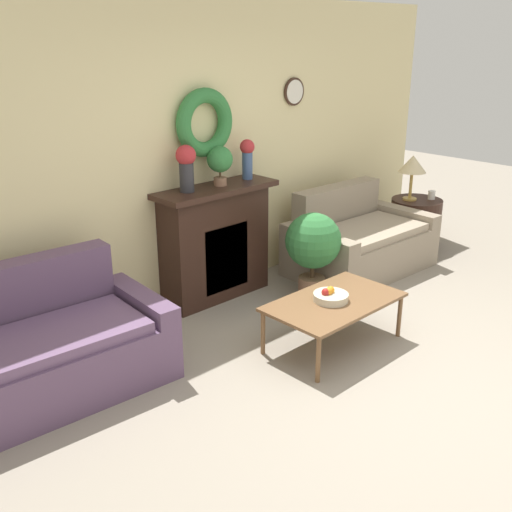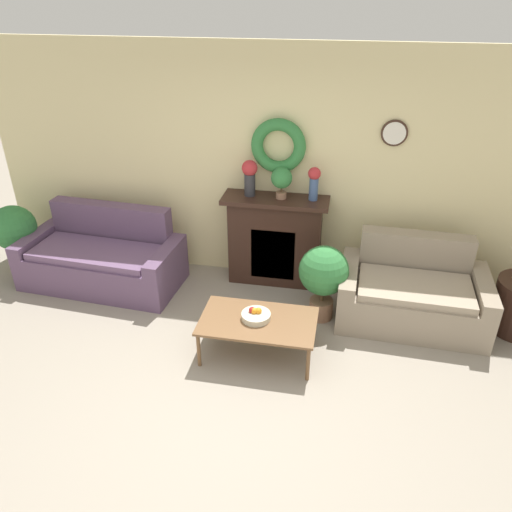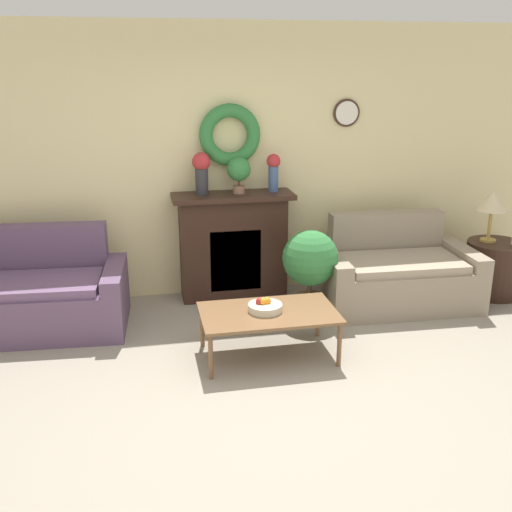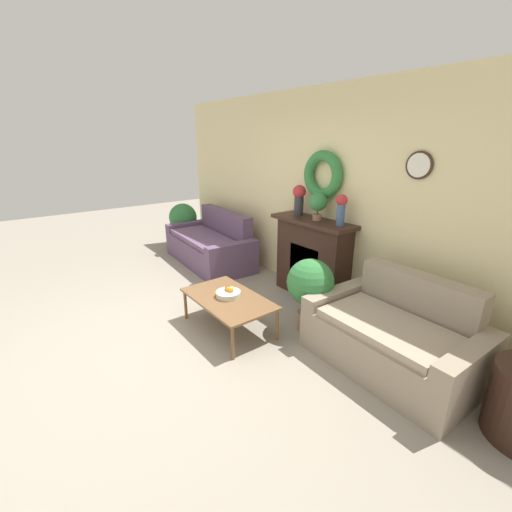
{
  "view_description": "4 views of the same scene",
  "coord_description": "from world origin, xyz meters",
  "px_view_note": "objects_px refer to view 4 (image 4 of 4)",
  "views": [
    {
      "loc": [
        -3.32,
        -1.86,
        2.38
      ],
      "look_at": [
        -0.1,
        1.52,
        0.64
      ],
      "focal_mm": 42.0,
      "sensor_mm": 36.0,
      "label": 1
    },
    {
      "loc": [
        0.81,
        -2.94,
        3.2
      ],
      "look_at": [
        -0.02,
        1.39,
        0.77
      ],
      "focal_mm": 35.0,
      "sensor_mm": 36.0,
      "label": 2
    },
    {
      "loc": [
        -0.88,
        -3.51,
        2.31
      ],
      "look_at": [
        0.06,
        1.14,
        0.77
      ],
      "focal_mm": 42.0,
      "sensor_mm": 36.0,
      "label": 3
    },
    {
      "loc": [
        3.04,
        -1.01,
        2.09
      ],
      "look_at": [
        -0.08,
        1.38,
        0.72
      ],
      "focal_mm": 24.0,
      "sensor_mm": 36.0,
      "label": 4
    }
  ],
  "objects_px": {
    "couch_left": "(211,245)",
    "vase_on_mantel_left": "(299,198)",
    "potted_plant_on_mantel": "(318,203)",
    "vase_on_mantel_right": "(341,207)",
    "coffee_table": "(228,300)",
    "potted_plant_floor_by_couch": "(183,219)",
    "loveseat_right": "(394,337)",
    "potted_plant_floor_by_loveseat": "(310,286)",
    "fireplace": "(312,258)",
    "fruit_bowl": "(228,293)"
  },
  "relations": [
    {
      "from": "coffee_table",
      "to": "vase_on_mantel_right",
      "type": "bearing_deg",
      "value": 75.68
    },
    {
      "from": "coffee_table",
      "to": "vase_on_mantel_right",
      "type": "height_order",
      "value": "vase_on_mantel_right"
    },
    {
      "from": "potted_plant_on_mantel",
      "to": "vase_on_mantel_left",
      "type": "bearing_deg",
      "value": 176.83
    },
    {
      "from": "fruit_bowl",
      "to": "loveseat_right",
      "type": "bearing_deg",
      "value": 29.94
    },
    {
      "from": "couch_left",
      "to": "fruit_bowl",
      "type": "relative_size",
      "value": 6.79
    },
    {
      "from": "fireplace",
      "to": "potted_plant_on_mantel",
      "type": "height_order",
      "value": "potted_plant_on_mantel"
    },
    {
      "from": "fireplace",
      "to": "potted_plant_on_mantel",
      "type": "bearing_deg",
      "value": -13.18
    },
    {
      "from": "fruit_bowl",
      "to": "potted_plant_floor_by_couch",
      "type": "height_order",
      "value": "potted_plant_floor_by_couch"
    },
    {
      "from": "fireplace",
      "to": "potted_plant_floor_by_couch",
      "type": "height_order",
      "value": "fireplace"
    },
    {
      "from": "couch_left",
      "to": "vase_on_mantel_left",
      "type": "relative_size",
      "value": 4.65
    },
    {
      "from": "vase_on_mantel_left",
      "to": "potted_plant_floor_by_loveseat",
      "type": "height_order",
      "value": "vase_on_mantel_left"
    },
    {
      "from": "loveseat_right",
      "to": "potted_plant_floor_by_loveseat",
      "type": "xyz_separation_m",
      "value": [
        -0.94,
        -0.18,
        0.24
      ]
    },
    {
      "from": "potted_plant_floor_by_loveseat",
      "to": "loveseat_right",
      "type": "bearing_deg",
      "value": 10.76
    },
    {
      "from": "fruit_bowl",
      "to": "vase_on_mantel_left",
      "type": "height_order",
      "value": "vase_on_mantel_left"
    },
    {
      "from": "vase_on_mantel_left",
      "to": "potted_plant_floor_by_couch",
      "type": "bearing_deg",
      "value": -172.51
    },
    {
      "from": "vase_on_mantel_left",
      "to": "potted_plant_floor_by_couch",
      "type": "relative_size",
      "value": 0.47
    },
    {
      "from": "coffee_table",
      "to": "potted_plant_on_mantel",
      "type": "relative_size",
      "value": 3.09
    },
    {
      "from": "vase_on_mantel_left",
      "to": "vase_on_mantel_right",
      "type": "distance_m",
      "value": 0.71
    },
    {
      "from": "coffee_table",
      "to": "loveseat_right",
      "type": "bearing_deg",
      "value": 30.96
    },
    {
      "from": "potted_plant_on_mantel",
      "to": "potted_plant_floor_by_couch",
      "type": "height_order",
      "value": "potted_plant_on_mantel"
    },
    {
      "from": "fireplace",
      "to": "vase_on_mantel_right",
      "type": "relative_size",
      "value": 3.21
    },
    {
      "from": "potted_plant_on_mantel",
      "to": "potted_plant_floor_by_couch",
      "type": "bearing_deg",
      "value": -173.7
    },
    {
      "from": "fireplace",
      "to": "potted_plant_floor_by_loveseat",
      "type": "bearing_deg",
      "value": -47.34
    },
    {
      "from": "couch_left",
      "to": "coffee_table",
      "type": "height_order",
      "value": "couch_left"
    },
    {
      "from": "fireplace",
      "to": "loveseat_right",
      "type": "distance_m",
      "value": 1.65
    },
    {
      "from": "couch_left",
      "to": "vase_on_mantel_left",
      "type": "xyz_separation_m",
      "value": [
        1.7,
        0.42,
        1.01
      ]
    },
    {
      "from": "vase_on_mantel_left",
      "to": "vase_on_mantel_right",
      "type": "bearing_deg",
      "value": 0.0
    },
    {
      "from": "vase_on_mantel_right",
      "to": "potted_plant_floor_by_loveseat",
      "type": "distance_m",
      "value": 1.04
    },
    {
      "from": "fruit_bowl",
      "to": "potted_plant_floor_by_couch",
      "type": "xyz_separation_m",
      "value": [
        -3.18,
        1.0,
        0.12
      ]
    },
    {
      "from": "couch_left",
      "to": "potted_plant_floor_by_loveseat",
      "type": "height_order",
      "value": "couch_left"
    },
    {
      "from": "couch_left",
      "to": "coffee_table",
      "type": "bearing_deg",
      "value": -21.42
    },
    {
      "from": "couch_left",
      "to": "vase_on_mantel_right",
      "type": "distance_m",
      "value": 2.65
    },
    {
      "from": "fireplace",
      "to": "coffee_table",
      "type": "xyz_separation_m",
      "value": [
        0.06,
        -1.39,
        -0.19
      ]
    },
    {
      "from": "fruit_bowl",
      "to": "vase_on_mantel_right",
      "type": "bearing_deg",
      "value": 74.47
    },
    {
      "from": "vase_on_mantel_right",
      "to": "potted_plant_floor_by_couch",
      "type": "height_order",
      "value": "vase_on_mantel_right"
    },
    {
      "from": "loveseat_right",
      "to": "couch_left",
      "type": "bearing_deg",
      "value": -179.04
    },
    {
      "from": "fruit_bowl",
      "to": "coffee_table",
      "type": "bearing_deg",
      "value": -39.06
    },
    {
      "from": "fireplace",
      "to": "fruit_bowl",
      "type": "distance_m",
      "value": 1.37
    },
    {
      "from": "coffee_table",
      "to": "vase_on_mantel_right",
      "type": "relative_size",
      "value": 2.95
    },
    {
      "from": "vase_on_mantel_right",
      "to": "potted_plant_on_mantel",
      "type": "relative_size",
      "value": 1.05
    },
    {
      "from": "loveseat_right",
      "to": "vase_on_mantel_left",
      "type": "bearing_deg",
      "value": 167.22
    },
    {
      "from": "couch_left",
      "to": "potted_plant_floor_by_couch",
      "type": "xyz_separation_m",
      "value": [
        -1.14,
        0.05,
        0.25
      ]
    },
    {
      "from": "couch_left",
      "to": "potted_plant_on_mantel",
      "type": "bearing_deg",
      "value": 14.81
    },
    {
      "from": "fruit_bowl",
      "to": "potted_plant_floor_by_loveseat",
      "type": "height_order",
      "value": "potted_plant_floor_by_loveseat"
    },
    {
      "from": "couch_left",
      "to": "coffee_table",
      "type": "relative_size",
      "value": 1.72
    },
    {
      "from": "fireplace",
      "to": "vase_on_mantel_right",
      "type": "distance_m",
      "value": 0.86
    },
    {
      "from": "couch_left",
      "to": "loveseat_right",
      "type": "distance_m",
      "value": 3.56
    },
    {
      "from": "loveseat_right",
      "to": "coffee_table",
      "type": "bearing_deg",
      "value": -146.87
    },
    {
      "from": "fireplace",
      "to": "potted_plant_floor_by_couch",
      "type": "distance_m",
      "value": 3.17
    },
    {
      "from": "loveseat_right",
      "to": "vase_on_mantel_right",
      "type": "xyz_separation_m",
      "value": [
        -1.14,
        0.5,
        1.0
      ]
    }
  ]
}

